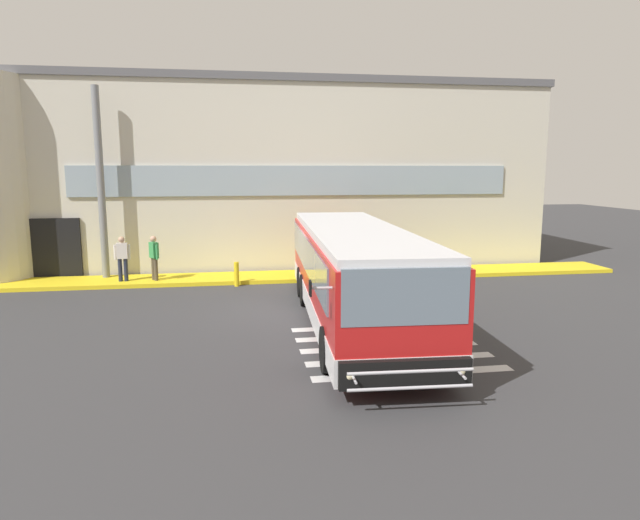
# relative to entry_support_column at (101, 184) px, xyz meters

# --- Properties ---
(ground_plane) EXTENTS (80.00, 90.00, 0.02)m
(ground_plane) POSITION_rel_entry_support_column_xyz_m (6.52, -5.40, -3.74)
(ground_plane) COLOR #353538
(ground_plane) RESTS_ON ground
(bay_paint_stripes) EXTENTS (4.40, 3.96, 0.01)m
(bay_paint_stripes) POSITION_rel_entry_support_column_xyz_m (8.52, -9.60, -3.72)
(bay_paint_stripes) COLOR silver
(bay_paint_stripes) RESTS_ON ground
(terminal_building) EXTENTS (25.60, 13.80, 8.01)m
(terminal_building) POSITION_rel_entry_support_column_xyz_m (5.82, 6.26, 0.27)
(terminal_building) COLOR beige
(terminal_building) RESTS_ON ground
(boarding_curb) EXTENTS (27.80, 2.00, 0.15)m
(boarding_curb) POSITION_rel_entry_support_column_xyz_m (6.52, -0.60, -3.65)
(boarding_curb) COLOR yellow
(boarding_curb) RESTS_ON ground
(entry_support_column) EXTENTS (0.28, 0.28, 7.15)m
(entry_support_column) POSITION_rel_entry_support_column_xyz_m (0.00, 0.00, 0.00)
(entry_support_column) COLOR slate
(entry_support_column) RESTS_ON boarding_curb
(bus_main_foreground) EXTENTS (3.57, 11.54, 2.70)m
(bus_main_foreground) POSITION_rel_entry_support_column_xyz_m (8.11, -7.45, -2.39)
(bus_main_foreground) COLOR red
(bus_main_foreground) RESTS_ON ground
(passenger_near_column) EXTENTS (0.59, 0.25, 1.68)m
(passenger_near_column) POSITION_rel_entry_support_column_xyz_m (0.80, -0.92, -2.65)
(passenger_near_column) COLOR #1E2338
(passenger_near_column) RESTS_ON boarding_curb
(passenger_by_doorway) EXTENTS (0.39, 0.51, 1.68)m
(passenger_by_doorway) POSITION_rel_entry_support_column_xyz_m (1.93, -0.92, -2.65)
(passenger_by_doorway) COLOR #4C4233
(passenger_by_doorway) RESTS_ON boarding_curb
(safety_bollard_yellow) EXTENTS (0.18, 0.18, 0.90)m
(safety_bollard_yellow) POSITION_rel_entry_support_column_xyz_m (4.95, -1.80, -3.28)
(safety_bollard_yellow) COLOR yellow
(safety_bollard_yellow) RESTS_ON ground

